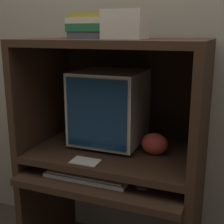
{
  "coord_description": "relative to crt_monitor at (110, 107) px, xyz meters",
  "views": [
    {
      "loc": [
        0.58,
        -1.22,
        1.4
      ],
      "look_at": [
        -0.02,
        0.3,
        0.98
      ],
      "focal_mm": 50.0,
      "sensor_mm": 36.0,
      "label": 1
    }
  ],
  "objects": [
    {
      "name": "mouse",
      "position": [
        0.28,
        -0.3,
        -0.3
      ],
      "size": [
        0.06,
        0.04,
        0.03
      ],
      "color": "#28282B",
      "rests_on": "desk_base"
    },
    {
      "name": "paper_card",
      "position": [
        -0.01,
        -0.29,
        -0.21
      ],
      "size": [
        0.14,
        0.09,
        0.0
      ],
      "color": "beige",
      "rests_on": "desk_monitor_shelf"
    },
    {
      "name": "book_stack",
      "position": [
        -0.06,
        -0.09,
        0.44
      ],
      "size": [
        0.22,
        0.17,
        0.13
      ],
      "color": "#4C4C51",
      "rests_on": "hutch_upper"
    },
    {
      "name": "hutch_upper",
      "position": [
        0.06,
        -0.04,
        0.18
      ],
      "size": [
        0.94,
        0.6,
        0.59
      ],
      "color": "#382316",
      "rests_on": "desk_monitor_shelf"
    },
    {
      "name": "storage_box",
      "position": [
        0.13,
        -0.11,
        0.45
      ],
      "size": [
        0.2,
        0.17,
        0.14
      ],
      "color": "beige",
      "rests_on": "hutch_upper"
    },
    {
      "name": "crt_monitor",
      "position": [
        0.0,
        0.0,
        0.0
      ],
      "size": [
        0.37,
        0.38,
        0.42
      ],
      "color": "beige",
      "rests_on": "desk_monitor_shelf"
    },
    {
      "name": "keyboard",
      "position": [
        -0.01,
        -0.28,
        -0.3
      ],
      "size": [
        0.44,
        0.13,
        0.03
      ],
      "color": "beige",
      "rests_on": "desk_base"
    },
    {
      "name": "snack_bag",
      "position": [
        0.28,
        -0.07,
        -0.16
      ],
      "size": [
        0.14,
        0.11,
        0.12
      ],
      "color": "#BC382D",
      "rests_on": "desk_monitor_shelf"
    },
    {
      "name": "wall_back",
      "position": [
        0.06,
        0.29,
        0.31
      ],
      "size": [
        6.0,
        0.06,
        2.6
      ],
      "color": "gray",
      "rests_on": "ground_plane"
    },
    {
      "name": "desk_monitor_shelf",
      "position": [
        0.06,
        -0.07,
        -0.24
      ],
      "size": [
        0.94,
        0.6,
        0.09
      ],
      "color": "#382316",
      "rests_on": "desk_base"
    },
    {
      "name": "desk_base",
      "position": [
        0.06,
        -0.12,
        -0.57
      ],
      "size": [
        0.94,
        0.66,
        0.68
      ],
      "color": "#382316",
      "rests_on": "ground_plane"
    }
  ]
}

